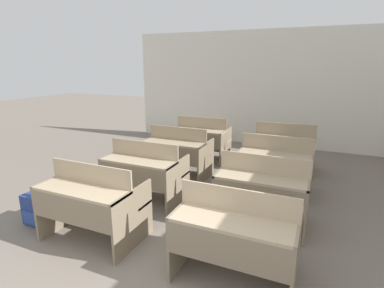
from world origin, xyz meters
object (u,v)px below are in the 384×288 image
Objects in this scene: bench_second_left at (144,171)px; bench_third_left at (177,152)px; schoolbag at (40,209)px; bench_second_right at (262,190)px; bench_back_left at (201,138)px; bench_front_right at (236,235)px; bench_back_right at (284,146)px; bench_front_left at (92,201)px; bench_third_right at (276,164)px.

bench_third_left is (-0.00, 1.09, 0.00)m from bench_second_left.
schoolbag is at bearing -128.89° from bench_second_left.
bench_back_left is (-1.69, 2.16, 0.00)m from bench_second_right.
bench_front_right is 1.10m from bench_second_right.
bench_front_right is 1.00× the size of bench_back_right.
bench_third_left is 2.35m from schoolbag.
bench_front_right and bench_second_right have the same top height.
bench_second_right and bench_third_left have the same top height.
bench_third_left is (-1.70, 1.07, 0.00)m from bench_second_right.
bench_second_left is 1.69m from bench_second_right.
bench_third_left is 1.09m from bench_back_left.
schoolbag is (-2.54, 0.00, -0.27)m from bench_front_right.
schoolbag is (-0.87, -0.00, -0.27)m from bench_front_left.
bench_second_right is 2.01m from bench_third_left.
bench_back_left is at bearing 89.86° from bench_front_left.
bench_third_right is (-0.01, 1.10, 0.00)m from bench_second_right.
bench_third_left and bench_back_left have the same top height.
bench_third_right is at bearing 52.41° from bench_front_left.
bench_front_right is at bearing -90.47° from bench_third_right.
bench_front_right is at bearing -62.98° from bench_back_left.
bench_back_left is at bearing 117.02° from bench_front_right.
bench_third_left is at bearing -179.11° from bench_third_right.
bench_front_left is 2.17m from bench_third_left.
bench_back_right is at bearing 90.72° from bench_third_right.
bench_front_right is 2.55m from schoolbag.
bench_second_left is 1.00× the size of bench_second_right.
bench_second_right is at bearing 88.67° from bench_front_right.
bench_second_left is at bearing -127.14° from bench_back_right.
schoolbag is (-0.87, -2.17, -0.27)m from bench_third_left.
bench_front_left is at bearing -127.59° from bench_third_right.
bench_front_left is 3.69m from bench_back_right.
bench_back_left is (0.01, 1.09, 0.00)m from bench_third_left.
bench_second_left is 1.41m from schoolbag.
bench_third_right and bench_back_left have the same top height.
bench_third_right is (1.69, 0.03, 0.00)m from bench_third_left.
bench_back_right is at bearing 89.92° from bench_front_right.
bench_front_right and bench_back_right have the same top height.
bench_third_left and bench_back_right have the same top height.
bench_back_left is at bearing 89.51° from bench_third_left.
bench_second_right is 1.10m from bench_third_right.
bench_front_right is at bearing -0.12° from bench_front_left.
bench_back_right is 4.16m from schoolbag.
schoolbag is (-2.54, -3.29, -0.27)m from bench_back_right.
bench_front_left is 2.81× the size of schoolbag.
bench_second_left is (-1.67, 1.08, 0.00)m from bench_front_right.
bench_third_right is at bearing -32.29° from bench_back_left.
bench_front_left and bench_second_right have the same top height.
bench_third_right is at bearing 90.39° from bench_second_right.
bench_third_left is 1.00× the size of bench_back_right.
bench_third_left is 1.00× the size of bench_back_left.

